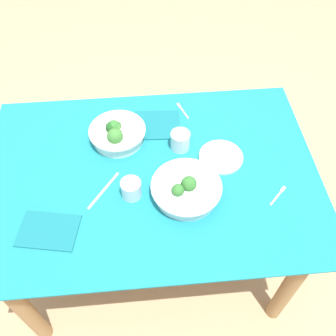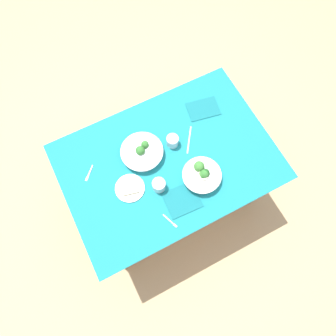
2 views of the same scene
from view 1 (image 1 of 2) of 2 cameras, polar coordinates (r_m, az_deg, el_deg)
The scene contains 12 objects.
ground_plane at distance 2.20m, azimuth -1.82°, elevation -12.88°, with size 6.00×6.00×0.00m, color tan.
dining_table at distance 1.64m, azimuth -2.39°, elevation -3.30°, with size 1.36×0.95×0.76m.
broccoli_bowl_far at distance 1.64m, azimuth -7.64°, elevation 5.14°, with size 0.24×0.24×0.11m.
broccoli_bowl_near at distance 1.46m, azimuth 2.73°, elevation -3.25°, with size 0.27×0.27×0.10m.
bread_side_plate at distance 1.60m, azimuth 7.97°, elevation 1.74°, with size 0.18×0.18×0.03m.
water_glass_center at distance 1.60m, azimuth 1.85°, elevation 4.14°, with size 0.08×0.08×0.08m, color silver.
water_glass_side at distance 1.46m, azimuth -5.53°, elevation -3.13°, with size 0.08×0.08×0.08m, color silver.
fork_by_far_bowl at distance 1.54m, azimuth 16.25°, elevation -3.90°, with size 0.09×0.09×0.00m.
fork_by_near_bowl at distance 1.79m, azimuth 2.16°, elevation 8.67°, with size 0.05×0.11×0.00m.
table_knife_left at distance 1.51m, azimuth -9.63°, elevation -3.34°, with size 0.20×0.01×0.00m, color #B7B7BC.
napkin_folded_upper at distance 1.46m, azimuth -17.50°, elevation -8.95°, with size 0.21×0.15×0.01m, color #156870.
napkin_folded_lower at distance 1.72m, azimuth -1.70°, elevation 6.50°, with size 0.21×0.18×0.01m, color #156870.
Camera 1 is at (-0.01, -0.94, 1.99)m, focal length 40.61 mm.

